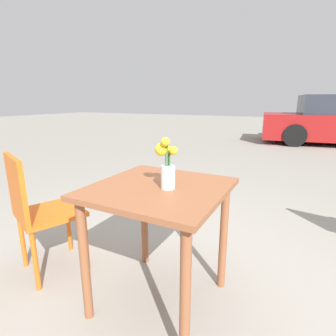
# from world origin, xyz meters

# --- Properties ---
(ground_plane) EXTENTS (40.00, 40.00, 0.00)m
(ground_plane) POSITION_xyz_m (0.00, 0.00, 0.00)
(ground_plane) COLOR gray
(table_front) EXTENTS (0.73, 0.74, 0.75)m
(table_front) POSITION_xyz_m (0.00, 0.00, 0.62)
(table_front) COLOR brown
(table_front) RESTS_ON ground_plane
(flower_vase) EXTENTS (0.13, 0.11, 0.28)m
(flower_vase) POSITION_xyz_m (0.06, -0.02, 0.86)
(flower_vase) COLOR silver
(flower_vase) RESTS_ON table_front
(cafe_chair) EXTENTS (0.52, 0.52, 0.87)m
(cafe_chair) POSITION_xyz_m (-0.88, -0.13, 0.50)
(cafe_chair) COLOR orange
(cafe_chair) RESTS_ON ground_plane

